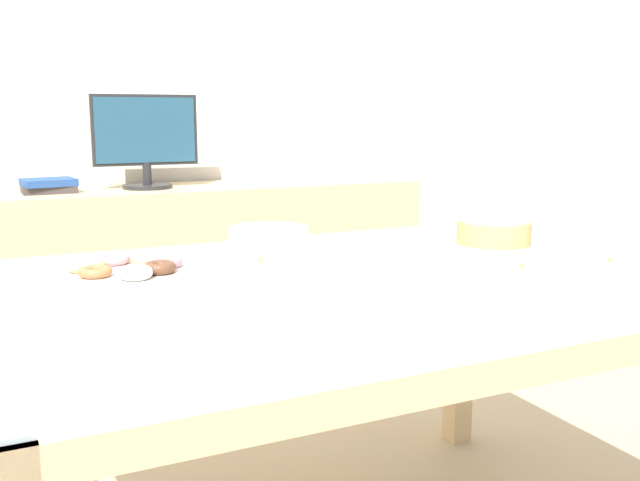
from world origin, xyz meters
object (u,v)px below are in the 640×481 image
Objects in this scene: computer_monitor at (146,142)px; tealight_near_front at (521,270)px; cake_chocolate_round at (494,236)px; tealight_right_edge at (609,265)px; pastry_platter at (129,271)px; tealight_near_cakes at (260,265)px; plate_stack at (268,238)px; book_stack at (49,186)px.

tealight_near_front is (0.45, -1.72, -0.23)m from computer_monitor.
tealight_right_edge is (0.07, -0.32, -0.02)m from cake_chocolate_round.
tealight_right_edge is (1.02, -0.40, -0.00)m from pastry_platter.
cake_chocolate_round is 7.38× the size of tealight_near_cakes.
computer_monitor is at bearing 92.64° from plate_stack.
computer_monitor is 1.42m from pastry_platter.
tealight_near_front is at bearing -64.16° from book_stack.
cake_chocolate_round reaches higher than plate_stack.
book_stack is at bearing 124.43° from cake_chocolate_round.
tealight_near_front is (0.79, -0.36, -0.00)m from pastry_platter.
pastry_platter is 1.80× the size of plate_stack.
cake_chocolate_round is 0.78× the size of pastry_platter.
plate_stack is 5.25× the size of tealight_near_cakes.
tealight_near_cakes is (0.33, -1.41, -0.07)m from book_stack.
pastry_platter is 9.45× the size of tealight_near_front.
tealight_near_cakes is at bearing -92.02° from computer_monitor.
tealight_right_edge is 0.81m from tealight_near_cakes.
computer_monitor is 10.60× the size of tealight_near_front.
cake_chocolate_round reaches higher than tealight_right_edge.
cake_chocolate_round is at bearing -2.34° from tealight_near_cakes.
cake_chocolate_round is 0.32m from tealight_near_front.
computer_monitor is 10.60× the size of tealight_near_cakes.
tealight_right_edge is at bearing -42.01° from plate_stack.
plate_stack reaches higher than pastry_platter.
computer_monitor reaches higher than cake_chocolate_round.
computer_monitor is 1.90m from tealight_right_edge.
tealight_near_front and tealight_near_cakes have the same top height.
book_stack reaches higher than plate_stack.
plate_stack is (-0.55, 0.24, -0.00)m from cake_chocolate_round.
plate_stack is 0.84m from tealight_right_edge.
pastry_platter is (-0.95, 0.08, -0.02)m from cake_chocolate_round.
tealight_near_cakes is (-0.50, 0.31, 0.00)m from tealight_near_front.
tealight_near_front is at bearing -31.58° from tealight_near_cakes.
book_stack is 5.18× the size of tealight_near_front.
computer_monitor is 1.58m from cake_chocolate_round.
computer_monitor is 10.60× the size of tealight_right_edge.
tealight_near_front is at bearing -118.30° from cake_chocolate_round.
pastry_platter is at bearing 155.41° from tealight_near_front.
tealight_right_edge is (0.63, -0.56, -0.02)m from plate_stack.
pastry_platter is (0.04, -1.36, -0.07)m from book_stack.
tealight_near_front is (-0.23, 0.04, 0.00)m from tealight_right_edge.
plate_stack is at bearing 137.99° from tealight_right_edge.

